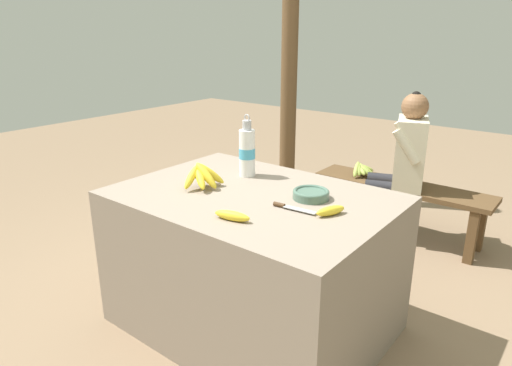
# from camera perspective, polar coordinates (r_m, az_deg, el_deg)

# --- Properties ---
(ground_plane) EXTENTS (12.00, 12.00, 0.00)m
(ground_plane) POSITION_cam_1_polar(r_m,az_deg,el_deg) (2.59, -0.38, -17.05)
(ground_plane) COLOR #846B51
(market_counter) EXTENTS (1.34, 0.96, 0.74)m
(market_counter) POSITION_cam_1_polar(r_m,az_deg,el_deg) (2.39, -0.40, -9.79)
(market_counter) COLOR gray
(market_counter) RESTS_ON ground_plane
(banana_bunch_ripe) EXTENTS (0.17, 0.24, 0.14)m
(banana_bunch_ripe) POSITION_cam_1_polar(r_m,az_deg,el_deg) (2.32, -6.66, 1.00)
(banana_bunch_ripe) COLOR #4C381E
(banana_bunch_ripe) RESTS_ON market_counter
(serving_bowl) EXTENTS (0.17, 0.17, 0.04)m
(serving_bowl) POSITION_cam_1_polar(r_m,az_deg,el_deg) (2.18, 6.89, -1.37)
(serving_bowl) COLOR #4C6B5B
(serving_bowl) RESTS_ON market_counter
(water_bottle) EXTENTS (0.09, 0.09, 0.34)m
(water_bottle) POSITION_cam_1_polar(r_m,az_deg,el_deg) (2.48, -1.12, 3.92)
(water_bottle) COLOR white
(water_bottle) RESTS_ON market_counter
(loose_banana_front) EXTENTS (0.17, 0.08, 0.04)m
(loose_banana_front) POSITION_cam_1_polar(r_m,az_deg,el_deg) (1.93, -3.00, -4.10)
(loose_banana_front) COLOR yellow
(loose_banana_front) RESTS_ON market_counter
(loose_banana_side) EXTENTS (0.10, 0.15, 0.04)m
(loose_banana_side) POSITION_cam_1_polar(r_m,az_deg,el_deg) (2.01, 9.31, -3.42)
(loose_banana_side) COLOR yellow
(loose_banana_side) RESTS_ON market_counter
(knife) EXTENTS (0.21, 0.04, 0.02)m
(knife) POSITION_cam_1_polar(r_m,az_deg,el_deg) (2.05, 4.05, -3.00)
(knife) COLOR #BCBCC1
(knife) RESTS_ON market_counter
(wooden_bench) EXTENTS (1.30, 0.32, 0.42)m
(wooden_bench) POSITION_cam_1_polar(r_m,az_deg,el_deg) (3.58, 17.63, -1.27)
(wooden_bench) COLOR brown
(wooden_bench) RESTS_ON ground_plane
(seated_vendor) EXTENTS (0.47, 0.43, 1.11)m
(seated_vendor) POSITION_cam_1_polar(r_m,az_deg,el_deg) (3.45, 17.87, 3.07)
(seated_vendor) COLOR #232328
(seated_vendor) RESTS_ON ground_plane
(banana_bunch_green) EXTENTS (0.16, 0.24, 0.12)m
(banana_bunch_green) POSITION_cam_1_polar(r_m,az_deg,el_deg) (3.65, 13.05, 1.76)
(banana_bunch_green) COLOR #4C381E
(banana_bunch_green) RESTS_ON wooden_bench
(support_post_near) EXTENTS (0.14, 0.14, 2.70)m
(support_post_near) POSITION_cam_1_polar(r_m,az_deg,el_deg) (4.14, 4.23, 16.47)
(support_post_near) COLOR brown
(support_post_near) RESTS_ON ground_plane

